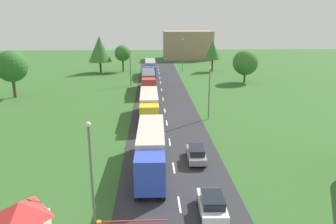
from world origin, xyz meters
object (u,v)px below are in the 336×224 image
(lamppost_second, at_px, (209,90))
(distant_building, at_px, (187,45))
(lamppost_fourth, at_px, (182,53))
(tree_pine, at_px, (100,49))
(car_lead, at_px, (212,204))
(tree_ash, at_px, (245,63))
(car_second, at_px, (196,154))
(lamppost_lead, at_px, (91,168))
(tree_lime, at_px, (123,53))
(truck_second, at_px, (149,105))
(tree_maple, at_px, (213,50))
(truck_fourth, at_px, (150,68))
(truck_third, at_px, (149,81))
(truck_lead, at_px, (151,148))
(tree_birch, at_px, (12,66))
(lamppost_third, at_px, (130,65))

(lamppost_second, xyz_separation_m, distant_building, (4.93, 75.15, 0.64))
(lamppost_fourth, height_order, tree_pine, tree_pine)
(car_lead, distance_m, tree_ash, 55.09)
(car_second, bearing_deg, lamppost_lead, -129.83)
(tree_lime, bearing_deg, truck_second, -80.85)
(truck_second, distance_m, lamppost_second, 8.70)
(car_second, distance_m, tree_maple, 60.61)
(truck_second, distance_m, tree_maple, 47.40)
(truck_fourth, relative_size, lamppost_fourth, 1.51)
(lamppost_fourth, xyz_separation_m, distant_building, (4.56, 30.22, -0.04))
(truck_fourth, bearing_deg, truck_third, -91.10)
(lamppost_second, bearing_deg, truck_third, 113.98)
(truck_lead, relative_size, truck_second, 0.99)
(truck_second, distance_m, tree_birch, 28.96)
(truck_fourth, distance_m, tree_pine, 15.29)
(car_lead, bearing_deg, car_second, 89.36)
(truck_second, relative_size, car_second, 2.83)
(tree_birch, bearing_deg, tree_pine, 68.26)
(tree_lime, bearing_deg, truck_third, -74.93)
(lamppost_fourth, xyz_separation_m, tree_pine, (-21.90, -0.76, 1.29))
(tree_birch, relative_size, tree_ash, 1.17)
(truck_lead, relative_size, lamppost_second, 1.60)
(lamppost_third, xyz_separation_m, tree_ash, (25.44, 2.36, 0.13))
(lamppost_fourth, relative_size, tree_birch, 1.04)
(lamppost_third, relative_size, tree_lime, 1.08)
(lamppost_third, relative_size, tree_birch, 0.90)
(lamppost_second, relative_size, tree_ash, 1.03)
(lamppost_third, bearing_deg, distant_building, 70.51)
(lamppost_second, bearing_deg, tree_lime, 108.97)
(car_second, distance_m, tree_birch, 42.22)
(truck_third, distance_m, car_second, 34.30)
(truck_lead, distance_m, tree_maple, 63.24)
(car_lead, relative_size, lamppost_fourth, 0.47)
(tree_maple, bearing_deg, lamppost_fourth, 177.99)
(tree_pine, xyz_separation_m, distant_building, (26.46, 30.99, -1.33))
(truck_second, relative_size, tree_ash, 1.67)
(lamppost_fourth, bearing_deg, lamppost_third, -124.08)
(tree_lime, xyz_separation_m, distant_building, (20.63, 29.49, -0.08))
(tree_maple, xyz_separation_m, tree_ash, (4.44, -16.37, -1.26))
(truck_lead, xyz_separation_m, tree_lime, (-7.50, 61.91, 2.75))
(truck_third, height_order, truck_fourth, truck_fourth)
(truck_third, xyz_separation_m, lamppost_second, (8.62, -19.38, 2.03))
(truck_second, height_order, distant_building, distant_building)
(truck_lead, bearing_deg, lamppost_third, 95.83)
(car_lead, height_order, tree_birch, tree_birch)
(truck_second, height_order, truck_third, truck_third)
(lamppost_lead, distance_m, tree_maple, 72.39)
(tree_pine, height_order, tree_lime, tree_pine)
(car_lead, relative_size, car_second, 0.98)
(car_second, relative_size, tree_birch, 0.50)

